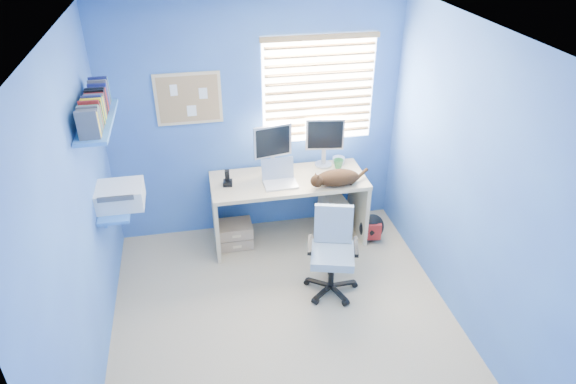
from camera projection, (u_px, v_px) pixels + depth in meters
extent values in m
cube|color=tan|center=(286.00, 323.00, 4.53)|extent=(3.00, 3.20, 0.00)
cube|color=white|center=(285.00, 36.00, 3.25)|extent=(3.00, 3.20, 0.00)
cube|color=#385BB1|center=(256.00, 122.00, 5.24)|extent=(3.00, 0.01, 2.50)
cube|color=#385BB1|center=(346.00, 370.00, 2.54)|extent=(3.00, 0.01, 2.50)
cube|color=#385BB1|center=(78.00, 224.00, 3.64)|extent=(0.01, 3.20, 2.50)
cube|color=#385BB1|center=(467.00, 184.00, 4.14)|extent=(0.01, 3.20, 2.50)
cube|color=#E4BC85|center=(288.00, 209.00, 5.45)|extent=(1.59, 0.65, 0.74)
cube|color=silver|center=(280.00, 175.00, 5.10)|extent=(0.34, 0.27, 0.22)
cube|color=silver|center=(272.00, 149.00, 5.23)|extent=(0.42, 0.20, 0.54)
cube|color=silver|center=(324.00, 142.00, 5.38)|extent=(0.41, 0.18, 0.54)
cube|color=black|center=(227.00, 177.00, 5.11)|extent=(0.10, 0.12, 0.17)
imported|color=#368544|center=(338.00, 164.00, 5.43)|extent=(0.10, 0.09, 0.10)
cylinder|color=silver|center=(339.00, 160.00, 5.54)|extent=(0.13, 0.13, 0.07)
ellipsoid|color=black|center=(338.00, 178.00, 5.12)|extent=(0.48, 0.31, 0.16)
cube|color=beige|center=(333.00, 213.00, 5.66)|extent=(0.23, 0.46, 0.45)
cube|color=tan|center=(236.00, 234.00, 5.46)|extent=(0.35, 0.28, 0.27)
cube|color=yellow|center=(325.00, 232.00, 5.52)|extent=(0.03, 0.17, 0.24)
ellipsoid|color=black|center=(372.00, 228.00, 5.52)|extent=(0.30, 0.25, 0.32)
cylinder|color=black|center=(331.00, 288.00, 4.88)|extent=(0.59, 0.59, 0.06)
cylinder|color=black|center=(331.00, 272.00, 4.79)|extent=(0.06, 0.06, 0.32)
cube|color=#97B2C0|center=(332.00, 255.00, 4.69)|extent=(0.48, 0.48, 0.08)
cube|color=#97B2C0|center=(333.00, 224.00, 4.73)|extent=(0.36, 0.15, 0.37)
cube|color=white|center=(318.00, 90.00, 5.19)|extent=(1.15, 0.01, 1.10)
cube|color=#BE824D|center=(319.00, 91.00, 5.16)|extent=(1.10, 0.03, 1.00)
cube|color=#E4BC85|center=(188.00, 99.00, 4.97)|extent=(0.64, 0.02, 0.52)
cube|color=tan|center=(189.00, 99.00, 4.96)|extent=(0.58, 0.01, 0.46)
cube|color=#3C80D6|center=(116.00, 206.00, 4.47)|extent=(0.26, 0.55, 0.03)
cube|color=silver|center=(119.00, 196.00, 4.42)|extent=(0.42, 0.34, 0.18)
cube|color=#3C80D6|center=(97.00, 121.00, 4.06)|extent=(0.24, 0.90, 0.03)
cube|color=navy|center=(93.00, 106.00, 3.99)|extent=(0.15, 0.80, 0.22)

